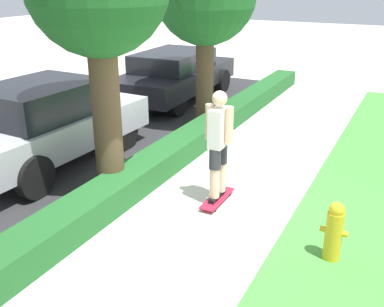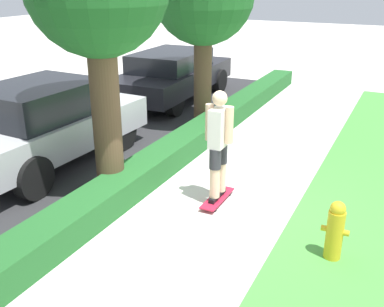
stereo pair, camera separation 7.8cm
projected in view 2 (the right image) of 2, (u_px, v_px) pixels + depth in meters
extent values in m
plane|color=beige|center=(225.00, 208.00, 7.00)|extent=(60.00, 60.00, 0.00)
cube|color=#2D2D30|center=(25.00, 161.00, 8.73)|extent=(17.85, 5.00, 0.01)
cube|color=#236028|center=(138.00, 176.00, 7.58)|extent=(17.85, 0.60, 0.43)
cube|color=red|center=(217.00, 198.00, 7.16)|extent=(0.87, 0.24, 0.02)
cylinder|color=black|center=(230.00, 194.00, 7.38)|extent=(0.06, 0.04, 0.06)
cylinder|color=black|center=(220.00, 192.00, 7.46)|extent=(0.06, 0.04, 0.06)
cylinder|color=black|center=(215.00, 209.00, 6.89)|extent=(0.06, 0.04, 0.06)
cylinder|color=black|center=(204.00, 207.00, 6.96)|extent=(0.06, 0.04, 0.06)
cube|color=black|center=(214.00, 199.00, 7.04)|extent=(0.26, 0.09, 0.07)
cylinder|color=beige|center=(215.00, 173.00, 6.88)|extent=(0.16, 0.16, 0.81)
cylinder|color=#2D2D33|center=(215.00, 159.00, 6.79)|extent=(0.18, 0.18, 0.32)
cube|color=black|center=(221.00, 192.00, 7.24)|extent=(0.26, 0.09, 0.07)
cylinder|color=beige|center=(221.00, 167.00, 7.08)|extent=(0.16, 0.16, 0.81)
cylinder|color=#2D2D33|center=(222.00, 153.00, 6.99)|extent=(0.18, 0.18, 0.32)
cube|color=silver|center=(219.00, 127.00, 6.72)|extent=(0.39, 0.21, 0.60)
cylinder|color=beige|center=(229.00, 125.00, 6.63)|extent=(0.13, 0.13, 0.56)
cylinder|color=beige|center=(209.00, 122.00, 6.76)|extent=(0.13, 0.13, 0.56)
sphere|color=beige|center=(220.00, 98.00, 6.55)|extent=(0.23, 0.23, 0.23)
cylinder|color=brown|center=(106.00, 115.00, 7.00)|extent=(0.45, 0.45, 2.69)
cylinder|color=brown|center=(203.00, 77.00, 10.29)|extent=(0.41, 0.41, 2.41)
cube|color=#B7B7BC|center=(47.00, 130.00, 8.44)|extent=(4.07, 1.99, 0.61)
cube|color=black|center=(38.00, 100.00, 8.12)|extent=(2.14, 1.69, 0.60)
cylinder|color=black|center=(123.00, 132.00, 9.24)|extent=(0.73, 0.22, 0.73)
cylinder|color=black|center=(59.00, 121.00, 9.93)|extent=(0.73, 0.22, 0.73)
cylinder|color=black|center=(34.00, 178.00, 7.17)|extent=(0.73, 0.22, 0.73)
cube|color=black|center=(173.00, 78.00, 12.88)|extent=(4.74, 1.98, 0.56)
cube|color=black|center=(171.00, 60.00, 12.57)|extent=(2.49, 1.69, 0.49)
cylinder|color=black|center=(220.00, 81.00, 13.84)|extent=(0.69, 0.22, 0.69)
cylinder|color=black|center=(172.00, 76.00, 14.53)|extent=(0.69, 0.22, 0.69)
cylinder|color=black|center=(175.00, 103.00, 11.43)|extent=(0.69, 0.22, 0.69)
cylinder|color=black|center=(121.00, 96.00, 12.12)|extent=(0.69, 0.22, 0.69)
cylinder|color=gold|center=(334.00, 235.00, 5.65)|extent=(0.21, 0.21, 0.67)
sphere|color=gold|center=(338.00, 209.00, 5.51)|extent=(0.19, 0.19, 0.19)
cylinder|color=gold|center=(344.00, 233.00, 5.58)|extent=(0.08, 0.13, 0.08)
cylinder|color=gold|center=(326.00, 229.00, 5.66)|extent=(0.08, 0.13, 0.08)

